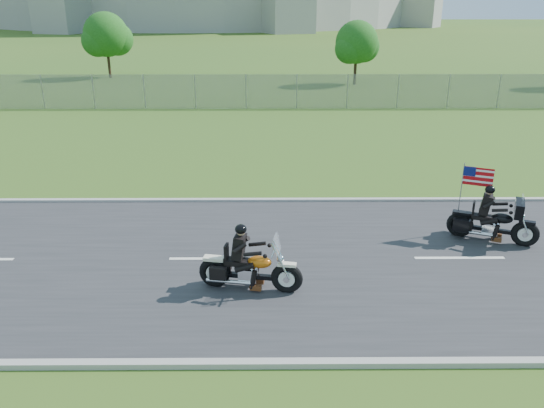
{
  "coord_description": "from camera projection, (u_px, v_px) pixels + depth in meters",
  "views": [
    {
      "loc": [
        -0.67,
        -11.62,
        5.87
      ],
      "look_at": [
        -0.59,
        0.0,
        1.47
      ],
      "focal_mm": 35.0,
      "sensor_mm": 36.0,
      "label": 1
    }
  ],
  "objects": [
    {
      "name": "ground",
      "position": [
        296.0,
        260.0,
        12.95
      ],
      "size": [
        420.0,
        420.0,
        0.0
      ],
      "primitive_type": "plane",
      "color": "#295119",
      "rests_on": "ground"
    },
    {
      "name": "tree_fence_mid",
      "position": [
        107.0,
        37.0,
        43.52
      ],
      "size": [
        3.96,
        3.69,
        5.3
      ],
      "color": "#382316",
      "rests_on": "ground"
    },
    {
      "name": "road",
      "position": [
        296.0,
        259.0,
        12.94
      ],
      "size": [
        120.0,
        8.0,
        0.04
      ],
      "primitive_type": "cube",
      "color": "#28282B",
      "rests_on": "ground"
    },
    {
      "name": "fence",
      "position": [
        195.0,
        92.0,
        31.26
      ],
      "size": [
        60.0,
        0.03,
        2.0
      ],
      "primitive_type": "cube",
      "color": "gray",
      "rests_on": "ground"
    },
    {
      "name": "motorcycle_lead",
      "position": [
        248.0,
        270.0,
        11.43
      ],
      "size": [
        2.29,
        0.81,
        1.55
      ],
      "rotation": [
        0.0,
        0.0,
        -0.17
      ],
      "color": "black",
      "rests_on": "ground"
    },
    {
      "name": "curb_north",
      "position": [
        290.0,
        200.0,
        16.72
      ],
      "size": [
        120.0,
        0.18,
        0.12
      ],
      "primitive_type": "cube",
      "color": "#9E9B93",
      "rests_on": "ground"
    },
    {
      "name": "tree_fence_near",
      "position": [
        357.0,
        44.0,
        40.02
      ],
      "size": [
        3.52,
        3.28,
        4.75
      ],
      "color": "#382316",
      "rests_on": "ground"
    },
    {
      "name": "curb_south",
      "position": [
        308.0,
        364.0,
        9.15
      ],
      "size": [
        120.0,
        0.18,
        0.12
      ],
      "primitive_type": "cube",
      "color": "#9E9B93",
      "rests_on": "ground"
    },
    {
      "name": "motorcycle_follow",
      "position": [
        492.0,
        223.0,
        13.77
      ],
      "size": [
        2.16,
        1.2,
        1.91
      ],
      "rotation": [
        0.0,
        0.0,
        -0.41
      ],
      "color": "black",
      "rests_on": "ground"
    }
  ]
}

